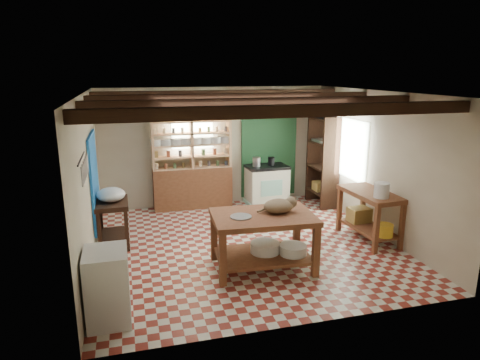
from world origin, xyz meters
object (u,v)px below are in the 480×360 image
object	(u,v)px
white_cabinet	(108,286)
cat	(279,206)
work_table	(263,241)
prep_table	(113,223)
right_counter	(369,216)
stove	(267,185)

from	to	relation	value
white_cabinet	cat	size ratio (longest dim) A/B	1.94
work_table	prep_table	bearing A→B (deg)	149.39
right_counter	cat	bearing A→B (deg)	-167.55
white_cabinet	right_counter	bearing A→B (deg)	18.22
stove	white_cabinet	size ratio (longest dim) A/B	1.00
stove	cat	world-z (taller)	cat
stove	cat	xyz separation A→B (m)	(-0.84, -3.04, 0.52)
white_cabinet	cat	bearing A→B (deg)	19.96
cat	white_cabinet	bearing A→B (deg)	-166.13
work_table	cat	size ratio (longest dim) A/B	3.25
prep_table	right_counter	xyz separation A→B (m)	(4.38, -0.93, 0.05)
white_cabinet	stove	bearing A→B (deg)	49.75
prep_table	white_cabinet	bearing A→B (deg)	-91.09
work_table	stove	world-z (taller)	stove
prep_table	white_cabinet	distance (m)	2.39
stove	white_cabinet	world-z (taller)	white_cabinet
prep_table	right_counter	world-z (taller)	right_counter
cat	stove	bearing A→B (deg)	68.31
stove	work_table	bearing A→B (deg)	-112.10
work_table	white_cabinet	bearing A→B (deg)	-154.80
stove	white_cabinet	distance (m)	5.16
prep_table	right_counter	bearing A→B (deg)	-12.55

